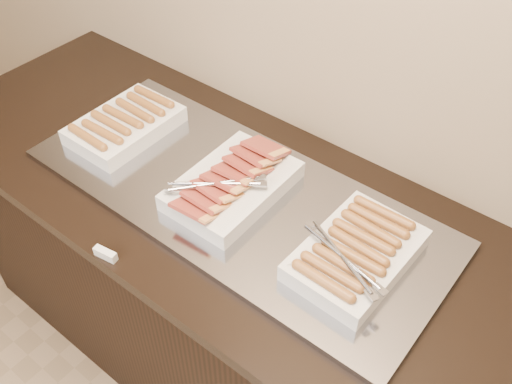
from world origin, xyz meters
TOP-DOWN VIEW (x-y plane):
  - counter at (0.00, 2.13)m, footprint 2.06×0.76m
  - warming_tray at (0.02, 2.13)m, footprint 1.20×0.50m
  - dish_left at (-0.41, 2.13)m, footprint 0.22×0.33m
  - dish_center at (0.01, 2.13)m, footprint 0.25×0.37m
  - dish_right at (0.40, 2.13)m, footprint 0.27×0.34m
  - label_holder at (-0.10, 1.77)m, footprint 0.06×0.03m

SIDE VIEW (x-z plane):
  - counter at x=0.00m, z-range 0.00..0.90m
  - warming_tray at x=0.02m, z-range 0.90..0.92m
  - label_holder at x=-0.10m, z-range 0.90..0.93m
  - dish_left at x=-0.41m, z-range 0.92..0.99m
  - dish_center at x=0.01m, z-range 0.91..1.00m
  - dish_right at x=0.40m, z-range 0.91..0.99m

